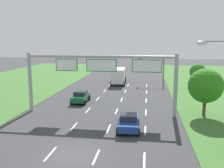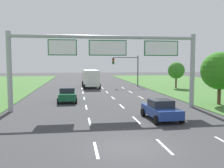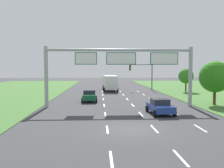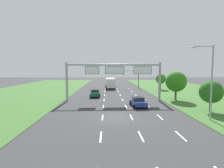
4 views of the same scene
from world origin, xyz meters
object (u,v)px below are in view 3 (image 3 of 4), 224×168
object	(u,v)px
roadside_tree_far	(186,76)
roadside_tree_mid	(215,77)
car_lead_silver	(160,106)
traffic_light_mast	(143,71)
car_near_red	(89,96)
box_truck	(110,82)
sign_gantry	(121,64)

from	to	relation	value
roadside_tree_far	roadside_tree_mid	bearing A→B (deg)	-97.87
car_lead_silver	roadside_tree_mid	distance (m)	10.09
roadside_tree_mid	traffic_light_mast	bearing A→B (deg)	104.15
car_near_red	roadside_tree_far	bearing A→B (deg)	33.61
roadside_tree_mid	box_truck	bearing A→B (deg)	120.61
traffic_light_mast	roadside_tree_mid	size ratio (longest dim) A/B	1.04
box_truck	traffic_light_mast	distance (m)	7.06
roadside_tree_mid	roadside_tree_far	world-z (taller)	roadside_tree_mid
box_truck	roadside_tree_mid	xyz separation A→B (m)	(11.90, -20.12, 1.81)
car_near_red	sign_gantry	xyz separation A→B (m)	(3.91, -4.97, 4.16)
box_truck	sign_gantry	bearing A→B (deg)	-90.88
car_near_red	sign_gantry	size ratio (longest dim) A/B	0.23
car_lead_silver	box_truck	bearing A→B (deg)	95.15
car_near_red	roadside_tree_far	distance (m)	21.60
traffic_light_mast	roadside_tree_mid	distance (m)	21.35
car_near_red	traffic_light_mast	distance (m)	19.51
sign_gantry	roadside_tree_mid	bearing A→B (deg)	3.30
car_lead_silver	roadside_tree_far	distance (m)	24.43
car_near_red	roadside_tree_far	world-z (taller)	roadside_tree_far
car_lead_silver	roadside_tree_mid	world-z (taller)	roadside_tree_mid
car_near_red	car_lead_silver	size ratio (longest dim) A/B	0.99
car_lead_silver	traffic_light_mast	xyz separation A→B (m)	(2.82, 26.15, 3.11)
car_near_red	box_truck	size ratio (longest dim) A/B	0.51
car_lead_silver	roadside_tree_far	xyz separation A→B (m)	(10.33, 22.02, 2.28)
sign_gantry	traffic_light_mast	bearing A→B (deg)	73.77
roadside_tree_mid	roadside_tree_far	size ratio (longest dim) A/B	1.21
car_lead_silver	roadside_tree_mid	xyz separation A→B (m)	(8.04, 5.45, 2.72)
car_lead_silver	traffic_light_mast	distance (m)	26.49
box_truck	roadside_tree_mid	size ratio (longest dim) A/B	1.44
traffic_light_mast	car_lead_silver	bearing A→B (deg)	-96.16
box_truck	roadside_tree_far	world-z (taller)	roadside_tree_far
box_truck	sign_gantry	distance (m)	21.05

